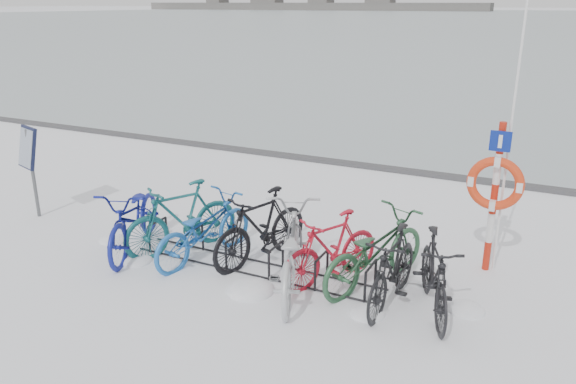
{
  "coord_description": "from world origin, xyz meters",
  "views": [
    {
      "loc": [
        3.81,
        -6.59,
        3.79
      ],
      "look_at": [
        0.26,
        0.6,
        1.07
      ],
      "focal_mm": 35.0,
      "sensor_mm": 36.0,
      "label": 1
    }
  ],
  "objects": [
    {
      "name": "bike_8",
      "position": [
        2.64,
        -0.0,
        0.53
      ],
      "size": [
        1.12,
        1.84,
        1.07
      ],
      "primitive_type": "imported",
      "rotation": [
        0.0,
        0.0,
        0.38
      ],
      "color": "black",
      "rests_on": "ground"
    },
    {
      "name": "bike_5",
      "position": [
        1.15,
        0.17,
        0.53
      ],
      "size": [
        1.23,
        1.78,
        1.05
      ],
      "primitive_type": "imported",
      "rotation": [
        0.0,
        0.0,
        -0.47
      ],
      "color": "red",
      "rests_on": "ground"
    },
    {
      "name": "bike_7",
      "position": [
        2.11,
        -0.05,
        0.53
      ],
      "size": [
        0.59,
        1.78,
        1.05
      ],
      "primitive_type": "imported",
      "rotation": [
        0.0,
        0.0,
        -0.05
      ],
      "color": "black",
      "rests_on": "ground"
    },
    {
      "name": "snow_drifts",
      "position": [
        0.3,
        -0.15,
        0.0
      ],
      "size": [
        6.17,
        1.94,
        0.24
      ],
      "color": "white",
      "rests_on": "ground"
    },
    {
      "name": "info_board",
      "position": [
        -4.7,
        0.09,
        1.23
      ],
      "size": [
        0.6,
        0.38,
        1.7
      ],
      "rotation": [
        0.0,
        0.0,
        -0.31
      ],
      "color": "#595B5E",
      "rests_on": "ground"
    },
    {
      "name": "bike_0",
      "position": [
        -2.09,
        -0.19,
        0.56
      ],
      "size": [
        1.49,
        2.28,
        1.13
      ],
      "primitive_type": "imported",
      "rotation": [
        0.0,
        0.0,
        0.38
      ],
      "color": "navy",
      "rests_on": "ground"
    },
    {
      "name": "bike_1",
      "position": [
        -1.38,
        0.09,
        0.58
      ],
      "size": [
        1.41,
        1.97,
        1.17
      ],
      "primitive_type": "imported",
      "rotation": [
        0.0,
        0.0,
        -0.5
      ],
      "color": "#15555A",
      "rests_on": "ground"
    },
    {
      "name": "ice_sheet",
      "position": [
        0.0,
        155.0,
        0.01
      ],
      "size": [
        400.0,
        298.0,
        0.02
      ],
      "primitive_type": "cube",
      "color": "#9DABB1",
      "rests_on": "ground"
    },
    {
      "name": "lifebuoy_station",
      "position": [
        3.11,
        1.46,
        1.36
      ],
      "size": [
        0.78,
        0.22,
        4.07
      ],
      "color": "#B6200E",
      "rests_on": "ground"
    },
    {
      "name": "bike_3",
      "position": [
        -0.07,
        0.33,
        0.58
      ],
      "size": [
        1.09,
        1.99,
        1.15
      ],
      "primitive_type": "imported",
      "rotation": [
        0.0,
        0.0,
        -0.3
      ],
      "color": "black",
      "rests_on": "ground"
    },
    {
      "name": "quay_edge",
      "position": [
        0.0,
        5.9,
        0.05
      ],
      "size": [
        400.0,
        0.25,
        0.1
      ],
      "primitive_type": "cube",
      "color": "#3F3F42",
      "rests_on": "ground"
    },
    {
      "name": "bike_2",
      "position": [
        -0.9,
        0.01,
        0.52
      ],
      "size": [
        1.08,
        2.07,
        1.03
      ],
      "primitive_type": "imported",
      "rotation": [
        0.0,
        0.0,
        2.93
      ],
      "color": "blue",
      "rests_on": "ground"
    },
    {
      "name": "ground",
      "position": [
        0.0,
        0.0,
        0.0
      ],
      "size": [
        900.0,
        900.0,
        0.0
      ],
      "primitive_type": "plane",
      "color": "white",
      "rests_on": "ground"
    },
    {
      "name": "shoreline",
      "position": [
        -122.02,
        260.0,
        2.79
      ],
      "size": [
        180.0,
        12.0,
        9.5
      ],
      "color": "#484848",
      "rests_on": "ground"
    },
    {
      "name": "bike_rack",
      "position": [
        0.0,
        0.0,
        0.18
      ],
      "size": [
        4.0,
        0.48,
        0.46
      ],
      "color": "black",
      "rests_on": "ground"
    },
    {
      "name": "bike_4",
      "position": [
        0.73,
        -0.29,
        0.59
      ],
      "size": [
        1.56,
        2.38,
        1.18
      ],
      "primitive_type": "imported",
      "rotation": [
        0.0,
        0.0,
        3.52
      ],
      "color": "#AFB3B8",
      "rests_on": "ground"
    },
    {
      "name": "bike_6",
      "position": [
        1.73,
        0.36,
        0.54
      ],
      "size": [
        1.44,
        2.19,
        1.08
      ],
      "primitive_type": "imported",
      "rotation": [
        0.0,
        0.0,
        2.76
      ],
      "color": "#285334",
      "rests_on": "ground"
    }
  ]
}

